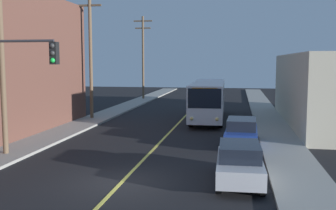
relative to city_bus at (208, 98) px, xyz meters
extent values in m
plane|color=black|center=(-2.20, -18.57, -1.82)|extent=(120.00, 120.00, 0.00)
cube|color=gray|center=(-9.45, -8.57, -1.74)|extent=(2.50, 90.00, 0.15)
cube|color=gray|center=(5.05, -8.57, -1.74)|extent=(2.50, 90.00, 0.15)
cube|color=#D8CC4C|center=(-2.20, -3.57, -1.81)|extent=(0.16, 60.00, 0.01)
cube|color=black|center=(-10.74, -11.91, -0.22)|extent=(0.06, 15.57, 1.30)
cube|color=black|center=(-10.74, -11.91, 2.98)|extent=(0.06, 15.57, 1.30)
cube|color=black|center=(6.34, -1.03, -0.22)|extent=(0.06, 13.36, 1.30)
cube|color=silver|center=(0.00, 0.01, 0.01)|extent=(2.85, 12.06, 2.75)
cube|color=black|center=(0.15, -5.97, 0.53)|extent=(2.35, 0.14, 1.40)
cube|color=black|center=(-0.15, 5.99, 0.63)|extent=(2.30, 0.14, 1.10)
cube|color=black|center=(-1.25, -0.02, 0.53)|extent=(0.32, 10.20, 1.10)
cube|color=black|center=(1.25, 0.04, 0.53)|extent=(0.32, 10.20, 1.10)
cube|color=orange|center=(0.15, -5.96, 1.13)|extent=(1.79, 0.10, 0.30)
sphere|color=#F9D872|center=(-0.74, -6.03, -0.92)|extent=(0.24, 0.24, 0.24)
sphere|color=#F9D872|center=(1.04, -5.98, -0.92)|extent=(0.24, 0.24, 0.24)
cylinder|color=black|center=(-1.02, -4.21, -1.32)|extent=(0.32, 1.01, 1.00)
cylinder|color=black|center=(1.23, -4.16, -1.32)|extent=(0.32, 1.01, 1.00)
cylinder|color=black|center=(-1.21, 3.48, -1.32)|extent=(0.32, 1.01, 1.00)
cylinder|color=black|center=(1.04, 3.54, -1.32)|extent=(0.32, 1.01, 1.00)
cube|color=#B7B7BC|center=(2.55, -17.69, -1.15)|extent=(1.90, 4.44, 0.70)
cube|color=black|center=(2.55, -17.69, -0.50)|extent=(1.68, 2.50, 0.60)
cylinder|color=black|center=(1.78, -19.20, -1.50)|extent=(0.23, 0.64, 0.64)
cylinder|color=black|center=(3.38, -19.17, -1.50)|extent=(0.23, 0.64, 0.64)
cylinder|color=black|center=(1.71, -16.20, -1.50)|extent=(0.23, 0.64, 0.64)
cylinder|color=black|center=(3.31, -16.17, -1.50)|extent=(0.23, 0.64, 0.64)
cube|color=navy|center=(2.69, -10.48, -1.15)|extent=(1.95, 4.46, 0.70)
cube|color=black|center=(2.69, -10.48, -0.50)|extent=(1.70, 2.52, 0.60)
cylinder|color=black|center=(1.84, -11.95, -1.50)|extent=(0.24, 0.65, 0.64)
cylinder|color=black|center=(3.44, -12.01, -1.50)|extent=(0.24, 0.65, 0.64)
cylinder|color=black|center=(1.94, -8.96, -1.50)|extent=(0.24, 0.65, 0.64)
cylinder|color=black|center=(3.54, -9.01, -1.50)|extent=(0.24, 0.65, 0.64)
cylinder|color=brown|center=(-9.49, -15.10, 4.14)|extent=(0.28, 0.28, 11.62)
cylinder|color=brown|center=(-9.80, -1.72, 3.79)|extent=(0.28, 0.28, 10.92)
cube|color=#4C3D2D|center=(-9.80, -1.72, 7.75)|extent=(2.00, 0.16, 0.16)
cylinder|color=brown|center=(-9.64, 16.52, 3.60)|extent=(0.28, 0.28, 10.53)
cube|color=#4C3D2D|center=(-9.64, 16.52, 8.27)|extent=(2.40, 0.16, 0.16)
cube|color=#4C3D2D|center=(-9.64, 16.52, 7.37)|extent=(2.00, 0.16, 0.16)
cylinder|color=#2D2D33|center=(-7.40, -17.10, 4.03)|extent=(3.50, 0.12, 0.12)
cube|color=black|center=(-5.65, -17.10, 3.48)|extent=(0.32, 0.36, 1.00)
sphere|color=#2D2D2D|center=(-5.65, -17.29, 3.80)|extent=(0.22, 0.22, 0.22)
sphere|color=#2D2D2D|center=(-5.65, -17.29, 3.48)|extent=(0.22, 0.22, 0.22)
sphere|color=green|center=(-5.65, -17.29, 3.16)|extent=(0.22, 0.22, 0.22)
camera|label=1|loc=(2.40, -33.80, 3.11)|focal=42.57mm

